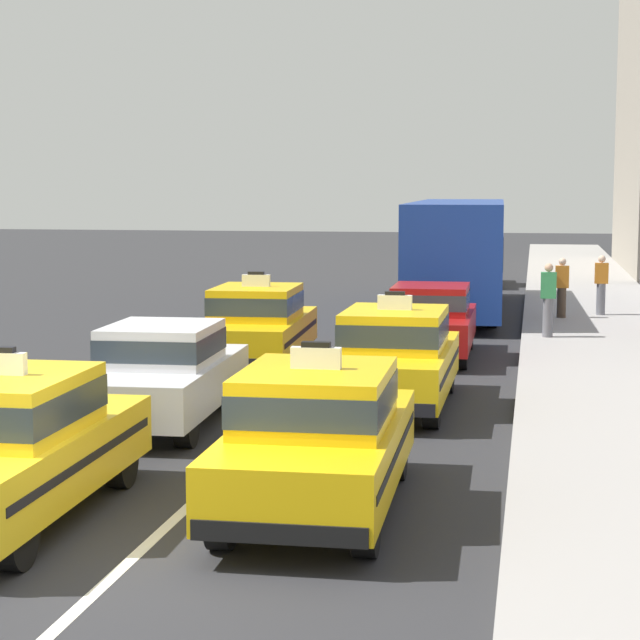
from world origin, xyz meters
TOP-DOWN VIEW (x-y plane):
  - ground_plane at (0.00, 0.00)m, footprint 160.00×160.00m
  - lane_stripe_left_right at (0.00, 20.00)m, footprint 0.14×80.00m
  - sidewalk_curb at (5.60, 15.00)m, footprint 4.00×90.00m
  - taxi_left_nearest at (-1.76, 1.30)m, footprint 1.92×4.60m
  - sedan_left_second at (-1.70, 6.46)m, footprint 1.95×4.37m
  - taxi_left_third at (-1.63, 12.24)m, footprint 2.02×4.64m
  - taxi_right_nearest at (1.50, 2.31)m, footprint 1.91×4.60m
  - taxi_right_second at (1.63, 8.48)m, footprint 1.83×4.56m
  - sedan_right_third at (1.72, 14.09)m, footprint 1.82×4.33m
  - bus_right_fourth at (1.72, 22.97)m, footprint 2.82×11.27m
  - sedan_right_fifth at (1.65, 32.46)m, footprint 1.96×4.38m
  - pedestrian_mid_block at (4.20, 16.94)m, footprint 0.36×0.24m
  - pedestrian_trailing at (5.68, 21.92)m, footprint 0.36×0.24m
  - pedestrian_far_corner at (4.60, 21.02)m, footprint 0.36×0.24m

SIDE VIEW (x-z plane):
  - ground_plane at x=0.00m, z-range 0.00..0.00m
  - lane_stripe_left_right at x=0.00m, z-range 0.00..0.01m
  - sidewalk_curb at x=5.60m, z-range 0.00..0.15m
  - sedan_left_second at x=-1.70m, z-range 0.06..1.64m
  - sedan_right_third at x=1.72m, z-range 0.06..1.64m
  - sedan_right_fifth at x=1.65m, z-range 0.06..1.64m
  - taxi_left_nearest at x=-1.76m, z-range -0.10..1.86m
  - taxi_left_third at x=-1.63m, z-range -0.10..1.86m
  - taxi_right_nearest at x=1.50m, z-range -0.10..1.86m
  - taxi_right_second at x=1.63m, z-range -0.10..1.86m
  - pedestrian_far_corner at x=4.60m, z-range 0.16..1.76m
  - pedestrian_trailing at x=5.68m, z-range 0.16..1.79m
  - pedestrian_mid_block at x=4.20m, z-range 0.16..1.89m
  - bus_right_fourth at x=1.72m, z-range 0.21..3.43m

